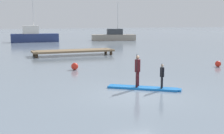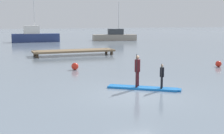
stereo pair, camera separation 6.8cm
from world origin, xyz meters
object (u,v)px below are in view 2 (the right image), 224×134
motor_boat_small_navy (35,36)px  mooring_buoy_far (218,64)px  paddler_adult (137,69)px  paddler_child_solo (162,75)px  fishing_boat_green_midground (115,36)px  paddleboard_near (144,88)px  mooring_buoy_mid (75,66)px

motor_boat_small_navy → mooring_buoy_far: bearing=-74.5°
paddler_adult → paddler_child_solo: 1.26m
paddler_adult → fishing_boat_green_midground: bearing=70.0°
paddler_adult → mooring_buoy_far: paddler_adult is taller
paddler_child_solo → fishing_boat_green_midground: 39.16m
paddler_child_solo → mooring_buoy_far: bearing=33.9°
paddleboard_near → mooring_buoy_far: bearing=29.0°
paddler_child_solo → mooring_buoy_mid: 8.24m
paddleboard_near → motor_boat_small_navy: (-0.44, 37.76, 0.89)m
paddleboard_near → mooring_buoy_mid: 7.51m
fishing_boat_green_midground → mooring_buoy_far: size_ratio=17.33×
paddler_adult → fishing_boat_green_midground: size_ratio=0.22×
paddleboard_near → mooring_buoy_far: (8.70, 4.82, 0.17)m
fishing_boat_green_midground → motor_boat_small_navy: bearing=175.3°
paddleboard_near → mooring_buoy_far: mooring_buoy_far is taller
paddler_child_solo → mooring_buoy_far: 9.64m
paddler_child_solo → mooring_buoy_far: (7.99, 5.37, -0.55)m
paddler_adult → mooring_buoy_far: bearing=27.3°
paddler_adult → paddler_child_solo: size_ratio=1.35×
fishing_boat_green_midground → mooring_buoy_mid: bearing=-116.6°
paddler_child_solo → mooring_buoy_mid: size_ratio=2.50×
paddler_adult → mooring_buoy_mid: paddler_adult is taller
paddleboard_near → paddler_child_solo: size_ratio=2.63×
paddler_child_solo → motor_boat_small_navy: bearing=91.7°
fishing_boat_green_midground → motor_boat_small_navy: (-13.42, 1.11, 0.22)m
paddleboard_near → paddler_adult: paddler_adult is taller
mooring_buoy_mid → motor_boat_small_navy: bearing=87.6°
paddleboard_near → fishing_boat_green_midground: (12.97, 36.64, 0.68)m
paddler_child_solo → motor_boat_small_navy: size_ratio=0.17×
paddler_child_solo → fishing_boat_green_midground: size_ratio=0.16×
mooring_buoy_mid → mooring_buoy_far: bearing=-13.5°
mooring_buoy_mid → mooring_buoy_far: mooring_buoy_mid is taller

